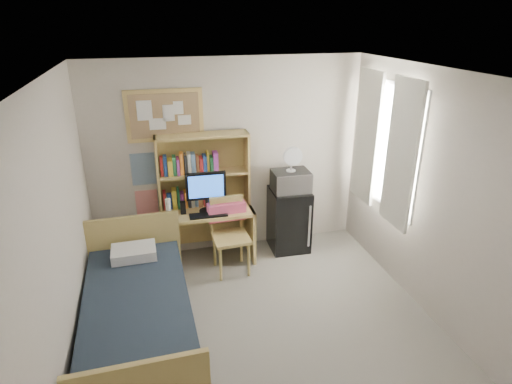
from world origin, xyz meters
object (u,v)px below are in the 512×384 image
object	(u,v)px
bed	(139,320)
speaker_left	(183,208)
speaker_right	(230,203)
mini_fridge	(289,219)
bulletin_board	(165,115)
monitor	(206,192)
microwave	(291,181)
desk_chair	(231,237)
desk	(208,235)
desk_fan	(291,160)

from	to	relation	value
bed	speaker_left	size ratio (longest dim) A/B	12.71
bed	speaker_right	world-z (taller)	speaker_right
mini_fridge	speaker_right	xyz separation A→B (m)	(-0.84, -0.11, 0.38)
bulletin_board	speaker_left	distance (m)	1.16
bed	monitor	world-z (taller)	monitor
bulletin_board	speaker_right	world-z (taller)	bulletin_board
bed	speaker_right	bearing A→B (deg)	47.40
microwave	desk_chair	bearing A→B (deg)	-155.74
speaker_right	microwave	xyz separation A→B (m)	(0.84, 0.09, 0.20)
desk_chair	microwave	distance (m)	1.11
speaker_right	desk	bearing A→B (deg)	168.69
desk	microwave	size ratio (longest dim) A/B	2.45
bed	bulletin_board	bearing A→B (deg)	73.23
desk_chair	mini_fridge	xyz separation A→B (m)	(0.90, 0.39, -0.05)
desk_chair	desk_fan	world-z (taller)	desk_fan
desk	monitor	xyz separation A→B (m)	(-0.00, -0.06, 0.64)
desk	bed	size ratio (longest dim) A/B	0.58
desk	monitor	world-z (taller)	monitor
speaker_right	monitor	bearing A→B (deg)	180.00
desk	monitor	size ratio (longest dim) A/B	2.22
desk_fan	mini_fridge	bearing A→B (deg)	90.00
microwave	bed	bearing A→B (deg)	-143.01
mini_fridge	monitor	xyz separation A→B (m)	(-1.14, -0.10, 0.57)
speaker_left	bulletin_board	bearing A→B (deg)	109.66
desk_chair	speaker_left	size ratio (longest dim) A/B	6.02
bulletin_board	speaker_right	xyz separation A→B (m)	(0.72, -0.37, -1.10)
bed	desk_fan	world-z (taller)	desk_fan
desk_chair	mini_fridge	size ratio (longest dim) A/B	1.11
bulletin_board	mini_fridge	size ratio (longest dim) A/B	1.08
bulletin_board	bed	distance (m)	2.42
speaker_left	microwave	bearing A→B (deg)	4.22
speaker_right	desk_fan	xyz separation A→B (m)	(0.84, 0.09, 0.49)
bed	microwave	size ratio (longest dim) A/B	4.25
monitor	microwave	world-z (taller)	monitor
microwave	desk_fan	distance (m)	0.29
bulletin_board	desk	bearing A→B (deg)	-35.64
bed	microwave	bearing A→B (deg)	34.18
bulletin_board	monitor	distance (m)	1.07
desk	monitor	distance (m)	0.64
bed	desk_fan	size ratio (longest dim) A/B	6.66
bulletin_board	mini_fridge	xyz separation A→B (m)	(1.56, -0.26, -1.48)
monitor	microwave	size ratio (longest dim) A/B	1.10
desk_chair	monitor	world-z (taller)	monitor
bulletin_board	monitor	world-z (taller)	bulletin_board
desk	desk_fan	world-z (taller)	desk_fan
desk_chair	speaker_right	world-z (taller)	desk_chair
bulletin_board	microwave	world-z (taller)	bulletin_board
bulletin_board	desk_chair	bearing A→B (deg)	-44.67
bulletin_board	desk	world-z (taller)	bulletin_board
mini_fridge	monitor	distance (m)	1.28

